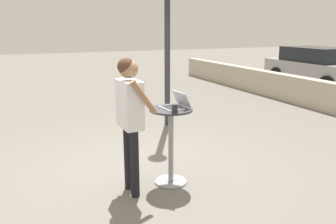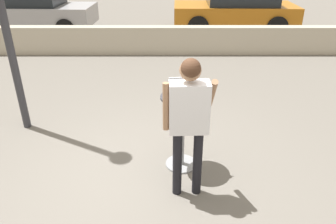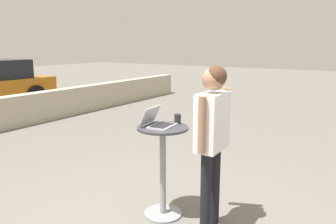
{
  "view_description": "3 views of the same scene",
  "coord_description": "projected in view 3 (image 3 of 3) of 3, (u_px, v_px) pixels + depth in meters",
  "views": [
    {
      "loc": [
        4.31,
        -1.44,
        2.08
      ],
      "look_at": [
        0.45,
        0.27,
        0.99
      ],
      "focal_mm": 35.0,
      "sensor_mm": 36.0,
      "label": 1
    },
    {
      "loc": [
        0.34,
        -3.48,
        2.75
      ],
      "look_at": [
        0.34,
        0.05,
        0.95
      ],
      "focal_mm": 35.0,
      "sensor_mm": 36.0,
      "label": 2
    },
    {
      "loc": [
        -2.37,
        -1.66,
        1.94
      ],
      "look_at": [
        0.68,
        0.3,
        1.19
      ],
      "focal_mm": 35.0,
      "sensor_mm": 36.0,
      "label": 3
    }
  ],
  "objects": [
    {
      "name": "cafe_table",
      "position": [
        163.0,
        164.0,
        3.69
      ],
      "size": [
        0.57,
        0.57,
        1.05
      ],
      "color": "gray",
      "rests_on": "ground_plane"
    },
    {
      "name": "laptop",
      "position": [
        158.0,
        122.0,
        3.62
      ],
      "size": [
        0.36,
        0.35,
        0.21
      ],
      "color": "#B7BABF",
      "rests_on": "cafe_table"
    },
    {
      "name": "coffee_mug",
      "position": [
        178.0,
        119.0,
        3.75
      ],
      "size": [
        0.11,
        0.07,
        0.11
      ],
      "color": "#232328",
      "rests_on": "cafe_table"
    },
    {
      "name": "standing_person",
      "position": [
        212.0,
        127.0,
        3.32
      ],
      "size": [
        0.58,
        0.39,
        1.74
      ],
      "color": "black",
      "rests_on": "ground_plane"
    }
  ]
}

